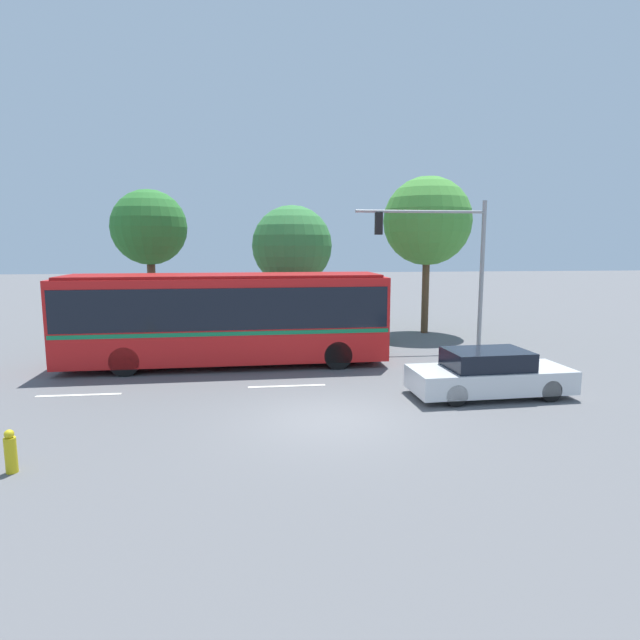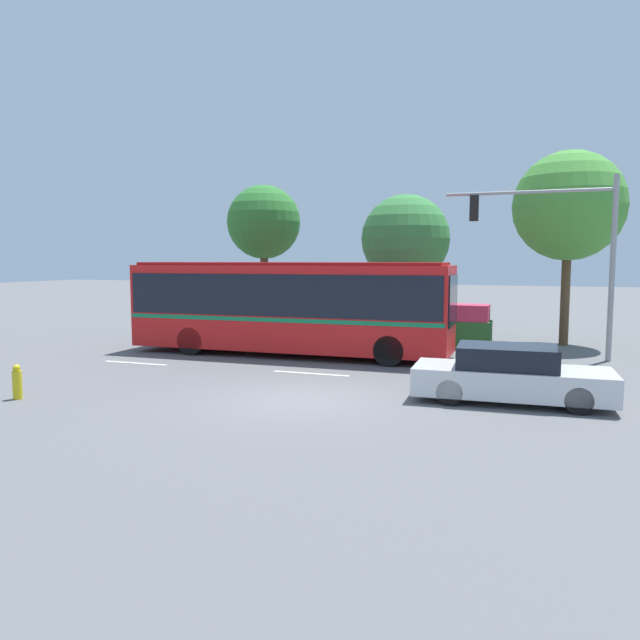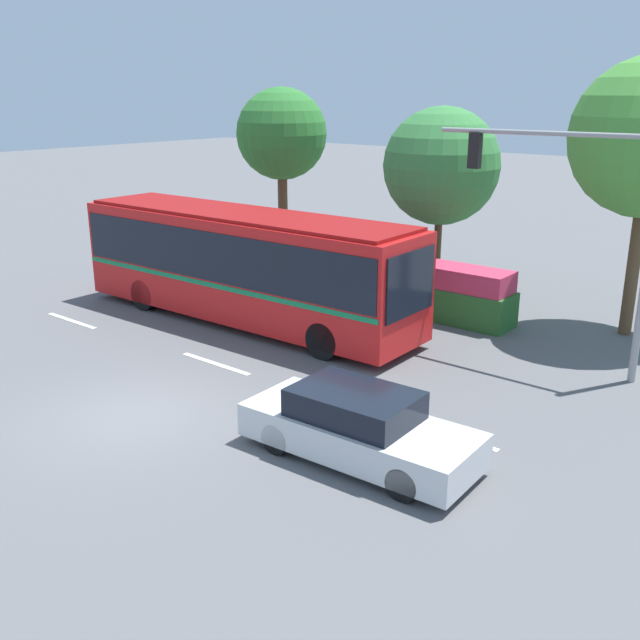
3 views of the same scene
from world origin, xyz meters
name	(u,v)px [view 1 (image 1 of 3)]	position (x,y,z in m)	size (l,w,h in m)	color
ground_plane	(330,419)	(0.00, 0.00, 0.00)	(140.00, 140.00, 0.00)	#5B5B5E
city_bus	(226,314)	(-2.91, 6.34, 1.89)	(11.56, 2.86, 3.32)	red
sedan_foreground	(489,374)	(4.85, 1.51, 0.64)	(4.66, 1.97, 1.36)	silver
traffic_light_pole	(450,251)	(6.28, 8.72, 4.09)	(5.59, 0.24, 6.20)	gray
flowering_hedge	(275,325)	(-1.03, 10.35, 0.83)	(9.66, 1.26, 1.68)	#286028
street_tree_left	(149,228)	(-6.66, 12.27, 5.11)	(3.42, 3.42, 6.86)	brown
street_tree_centre	(292,246)	(-0.10, 12.84, 4.31)	(3.87, 3.87, 6.25)	brown
street_tree_right	(427,221)	(6.47, 12.34, 5.49)	(4.28, 4.28, 7.65)	brown
fire_hydrant	(11,452)	(-6.52, -2.30, 0.41)	(0.22, 0.22, 0.86)	gold
lane_stripe_near	(79,395)	(-7.01, 2.95, 0.01)	(2.40, 0.16, 0.01)	silver
lane_stripe_mid	(485,378)	(5.63, 3.44, 0.01)	(2.40, 0.16, 0.01)	silver
lane_stripe_far	(287,386)	(-0.91, 3.21, 0.01)	(2.40, 0.16, 0.01)	silver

